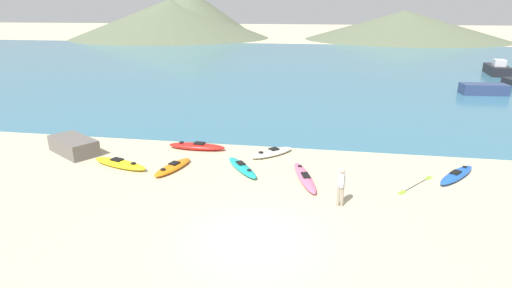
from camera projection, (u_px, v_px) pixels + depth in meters
ground_plane at (254, 239)px, 13.49m from camera, size 400.00×400.00×0.00m
bay_water at (311, 65)px, 55.07m from camera, size 160.00×70.00×0.06m
far_hill_left at (171, 19)px, 106.28m from camera, size 52.23×52.23×9.87m
far_hill_midleft at (189, 13)px, 109.17m from camera, size 37.54×37.54×12.68m
far_hill_midright at (404, 25)px, 100.84m from camera, size 49.62×49.62×7.06m
kayak_on_sand_0 at (272, 152)px, 21.19m from camera, size 2.38×2.40×0.36m
kayak_on_sand_1 at (457, 175)px, 18.36m from camera, size 2.41×2.87×0.35m
kayak_on_sand_2 at (197, 146)px, 22.08m from camera, size 3.22×0.83×0.40m
kayak_on_sand_3 at (305, 177)px, 18.12m from camera, size 1.56×3.52×0.34m
kayak_on_sand_4 at (120, 164)px, 19.62m from camera, size 3.30×1.65×0.39m
kayak_on_sand_5 at (173, 167)px, 19.30m from camera, size 1.45×2.70×0.32m
kayak_on_sand_6 at (242, 167)px, 19.22m from camera, size 2.20×2.71×0.35m
person_near_foreground at (341, 184)px, 15.48m from camera, size 0.33×0.24×1.64m
moored_boat_1 at (497, 69)px, 46.96m from camera, size 2.66×5.42×1.78m
moored_boat_2 at (484, 89)px, 35.96m from camera, size 3.99×1.92×0.95m
loose_paddle at (416, 185)px, 17.62m from camera, size 1.89×2.28×0.03m
shoreline_rock at (74, 146)px, 21.44m from camera, size 3.33×2.82×0.84m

